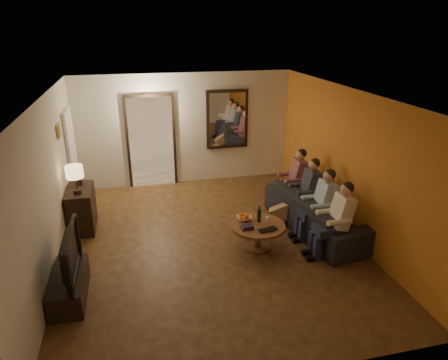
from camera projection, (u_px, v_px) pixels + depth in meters
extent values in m
cube|color=#3E2310|center=(211.00, 242.00, 7.09)|extent=(5.00, 6.00, 0.01)
cube|color=white|center=(209.00, 95.00, 6.12)|extent=(5.00, 6.00, 0.01)
cube|color=beige|center=(185.00, 130.00, 9.32)|extent=(5.00, 0.02, 2.60)
cube|color=beige|center=(271.00, 280.00, 3.89)|extent=(5.00, 0.02, 2.60)
cube|color=beige|center=(50.00, 187.00, 6.08)|extent=(0.02, 6.00, 2.60)
cube|color=beige|center=(347.00, 163.00, 7.13)|extent=(0.02, 6.00, 2.60)
cube|color=#C57721|center=(347.00, 163.00, 7.13)|extent=(0.01, 6.00, 2.60)
cube|color=#FFE0A5|center=(151.00, 142.00, 9.22)|extent=(1.00, 0.06, 2.10)
cube|color=black|center=(151.00, 142.00, 9.21)|extent=(1.12, 0.04, 2.22)
cube|color=silver|center=(163.00, 148.00, 9.34)|extent=(0.45, 0.03, 1.70)
cube|color=black|center=(227.00, 119.00, 9.42)|extent=(1.00, 0.05, 1.40)
cube|color=white|center=(227.00, 120.00, 9.39)|extent=(0.86, 0.02, 1.26)
cube|color=white|center=(73.00, 158.00, 8.27)|extent=(0.06, 0.85, 2.04)
cube|color=#B28C33|center=(59.00, 131.00, 7.05)|extent=(0.03, 0.28, 0.24)
cube|color=brown|center=(60.00, 131.00, 7.06)|extent=(0.01, 0.22, 0.18)
cube|color=black|center=(82.00, 209.00, 7.45)|extent=(0.45, 0.89, 0.79)
cube|color=black|center=(69.00, 286.00, 5.61)|extent=(0.45, 1.09, 0.36)
imported|color=black|center=(64.00, 255.00, 5.42)|extent=(1.16, 0.15, 0.67)
imported|color=black|center=(317.00, 212.00, 7.43)|extent=(2.55, 1.29, 0.71)
cylinder|color=brown|center=(258.00, 236.00, 6.84)|extent=(0.95, 0.95, 0.45)
imported|color=white|center=(244.00, 218.00, 6.90)|extent=(0.26, 0.26, 0.06)
cylinder|color=silver|center=(267.00, 219.00, 6.82)|extent=(0.06, 0.06, 0.10)
imported|color=black|center=(269.00, 231.00, 6.52)|extent=(0.36, 0.27, 0.03)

